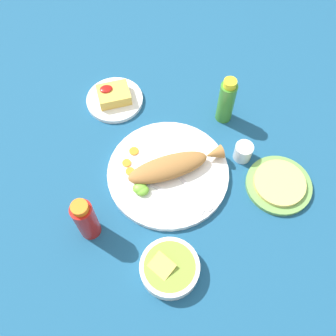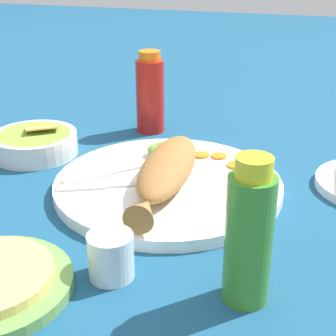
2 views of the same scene
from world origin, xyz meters
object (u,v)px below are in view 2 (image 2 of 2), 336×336
object	(u,v)px
fried_fish	(166,170)
salt_cup	(114,259)
guacamole_bowl	(35,142)
fork_near	(110,186)
hot_sauce_bottle_green	(249,235)
main_plate	(168,185)
hot_sauce_bottle_red	(150,94)
fork_far	(112,173)

from	to	relation	value
fried_fish	salt_cup	distance (m)	0.22
salt_cup	guacamole_bowl	bearing A→B (deg)	42.49
fork_near	hot_sauce_bottle_green	distance (m)	0.30
salt_cup	main_plate	bearing A→B (deg)	0.85
main_plate	fried_fish	distance (m)	0.03
fried_fish	hot_sauce_bottle_red	size ratio (longest dim) A/B	1.78
main_plate	fork_near	size ratio (longest dim) A/B	2.01
fork_near	guacamole_bowl	size ratio (longest dim) A/B	1.16
main_plate	hot_sauce_bottle_green	bearing A→B (deg)	-145.46
hot_sauce_bottle_green	salt_cup	xyz separation A→B (m)	(-0.01, 0.15, -0.06)
fork_near	hot_sauce_bottle_green	world-z (taller)	hot_sauce_bottle_green
hot_sauce_bottle_green	guacamole_bowl	world-z (taller)	hot_sauce_bottle_green
hot_sauce_bottle_red	guacamole_bowl	distance (m)	0.24
guacamole_bowl	salt_cup	bearing A→B (deg)	-137.51
main_plate	guacamole_bowl	xyz separation A→B (m)	(0.07, 0.27, 0.01)
hot_sauce_bottle_red	salt_cup	distance (m)	0.49
fried_fish	hot_sauce_bottle_green	distance (m)	0.26
fork_near	guacamole_bowl	bearing A→B (deg)	-54.78
salt_cup	guacamole_bowl	size ratio (longest dim) A/B	0.36
fried_fish	hot_sauce_bottle_red	xyz separation A→B (m)	(0.26, 0.11, 0.04)
hot_sauce_bottle_green	fork_near	bearing A→B (deg)	52.63
hot_sauce_bottle_red	hot_sauce_bottle_green	world-z (taller)	hot_sauce_bottle_green
main_plate	fried_fish	size ratio (longest dim) A/B	1.23
hot_sauce_bottle_green	salt_cup	distance (m)	0.16
main_plate	hot_sauce_bottle_green	size ratio (longest dim) A/B	2.10
guacamole_bowl	fork_far	bearing A→B (deg)	-112.43
main_plate	fork_far	size ratio (longest dim) A/B	2.48
fork_far	fried_fish	bearing A→B (deg)	129.83
main_plate	hot_sauce_bottle_green	distance (m)	0.28
hot_sauce_bottle_green	salt_cup	world-z (taller)	hot_sauce_bottle_green
main_plate	hot_sauce_bottle_red	bearing A→B (deg)	24.15
fork_far	salt_cup	world-z (taller)	salt_cup
main_plate	fried_fish	bearing A→B (deg)	-176.31
fork_near	fork_far	size ratio (longest dim) A/B	1.23
fork_near	hot_sauce_bottle_red	world-z (taller)	hot_sauce_bottle_red
hot_sauce_bottle_green	hot_sauce_bottle_red	bearing A→B (deg)	29.38
fried_fish	guacamole_bowl	xyz separation A→B (m)	(0.08, 0.27, -0.02)
salt_cup	fried_fish	bearing A→B (deg)	0.67
salt_cup	fork_near	bearing A→B (deg)	23.71
fried_fish	fork_far	size ratio (longest dim) A/B	2.02
fork_far	guacamole_bowl	bearing A→B (deg)	-66.70
hot_sauce_bottle_red	guacamole_bowl	bearing A→B (deg)	137.64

